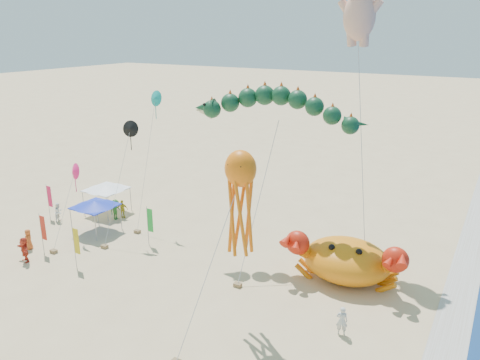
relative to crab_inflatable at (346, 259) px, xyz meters
name	(u,v)px	position (x,y,z in m)	size (l,w,h in m)	color
ground	(251,287)	(-5.03, -4.00, -1.52)	(320.00, 320.00, 0.00)	#D1B784
foam_strip	(447,346)	(6.97, -4.00, -1.51)	(320.00, 320.00, 0.00)	silver
crab_inflatable	(346,259)	(0.00, 0.00, 0.00)	(7.88, 5.52, 3.45)	orange
dragon_kite	(277,112)	(-6.00, 1.30, 9.17)	(11.92, 8.42, 11.99)	#0F391F
cherub_kite	(360,7)	(-2.05, 5.78, 16.04)	(4.71, 6.41, 19.93)	#EFAA92
octopus_kite	(240,195)	(-3.87, -7.43, 6.15)	(1.94, 6.00, 10.15)	orange
canopy_blue	(95,204)	(-20.47, -2.66, 0.92)	(3.35, 3.35, 2.71)	gray
canopy_white	(106,187)	(-22.83, 0.92, 0.92)	(3.52, 3.52, 2.71)	gray
feather_flags	(79,221)	(-19.62, -5.16, 0.49)	(11.80, 5.51, 3.20)	gray
beachgoers	(85,230)	(-19.98, -4.34, -0.63)	(27.48, 10.64, 1.87)	gold
small_kites	(119,144)	(-18.42, -1.45, 5.99)	(5.02, 9.29, 11.45)	#FF1C6F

